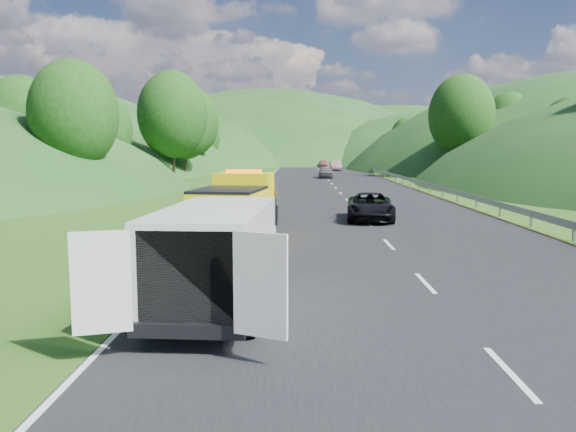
{
  "coord_description": "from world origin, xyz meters",
  "views": [
    {
      "loc": [
        -0.39,
        -16.65,
        3.58
      ],
      "look_at": [
        -0.73,
        2.22,
        1.3
      ],
      "focal_mm": 35.0,
      "sensor_mm": 36.0,
      "label": 1
    }
  ],
  "objects_px": {
    "spare_tire": "(232,322)",
    "passing_suv": "(370,221)",
    "tow_truck": "(237,205)",
    "woman": "(199,266)",
    "white_van": "(218,252)",
    "child": "(264,272)",
    "worker": "(245,312)",
    "suitcase": "(146,256)"
  },
  "relations": [
    {
      "from": "suitcase",
      "to": "tow_truck",
      "type": "bearing_deg",
      "value": 68.78
    },
    {
      "from": "passing_suv",
      "to": "child",
      "type": "bearing_deg",
      "value": -105.84
    },
    {
      "from": "child",
      "to": "worker",
      "type": "distance_m",
      "value": 3.95
    },
    {
      "from": "child",
      "to": "worker",
      "type": "height_order",
      "value": "worker"
    },
    {
      "from": "white_van",
      "to": "woman",
      "type": "bearing_deg",
      "value": 107.99
    },
    {
      "from": "white_van",
      "to": "child",
      "type": "xyz_separation_m",
      "value": [
        0.79,
        3.78,
        -1.31
      ]
    },
    {
      "from": "white_van",
      "to": "suitcase",
      "type": "relative_size",
      "value": 10.63
    },
    {
      "from": "spare_tire",
      "to": "passing_suv",
      "type": "xyz_separation_m",
      "value": [
        4.95,
        16.56,
        0.0
      ]
    },
    {
      "from": "passing_suv",
      "to": "worker",
      "type": "bearing_deg",
      "value": -101.48
    },
    {
      "from": "tow_truck",
      "to": "worker",
      "type": "relative_size",
      "value": 3.68
    },
    {
      "from": "suitcase",
      "to": "spare_tire",
      "type": "bearing_deg",
      "value": -59.14
    },
    {
      "from": "child",
      "to": "suitcase",
      "type": "relative_size",
      "value": 1.73
    },
    {
      "from": "tow_truck",
      "to": "woman",
      "type": "distance_m",
      "value": 5.68
    },
    {
      "from": "child",
      "to": "spare_tire",
      "type": "xyz_separation_m",
      "value": [
        -0.38,
        -4.72,
        0.0
      ]
    },
    {
      "from": "suitcase",
      "to": "spare_tire",
      "type": "relative_size",
      "value": 0.86
    },
    {
      "from": "child",
      "to": "worker",
      "type": "relative_size",
      "value": 0.61
    },
    {
      "from": "tow_truck",
      "to": "child",
      "type": "distance_m",
      "value": 6.69
    },
    {
      "from": "tow_truck",
      "to": "white_van",
      "type": "relative_size",
      "value": 0.98
    },
    {
      "from": "worker",
      "to": "suitcase",
      "type": "distance_m",
      "value": 5.85
    },
    {
      "from": "spare_tire",
      "to": "passing_suv",
      "type": "distance_m",
      "value": 17.28
    },
    {
      "from": "white_van",
      "to": "spare_tire",
      "type": "height_order",
      "value": "white_van"
    },
    {
      "from": "white_van",
      "to": "spare_tire",
      "type": "xyz_separation_m",
      "value": [
        0.41,
        -0.93,
        -1.31
      ]
    },
    {
      "from": "white_van",
      "to": "child",
      "type": "height_order",
      "value": "white_van"
    },
    {
      "from": "child",
      "to": "passing_suv",
      "type": "xyz_separation_m",
      "value": [
        4.57,
        11.84,
        0.0
      ]
    },
    {
      "from": "child",
      "to": "tow_truck",
      "type": "bearing_deg",
      "value": 132.73
    },
    {
      "from": "worker",
      "to": "passing_suv",
      "type": "xyz_separation_m",
      "value": [
        4.75,
        15.79,
        0.0
      ]
    },
    {
      "from": "woman",
      "to": "suitcase",
      "type": "bearing_deg",
      "value": 76.27
    },
    {
      "from": "white_van",
      "to": "worker",
      "type": "distance_m",
      "value": 1.46
    },
    {
      "from": "white_van",
      "to": "worker",
      "type": "bearing_deg",
      "value": -12.25
    },
    {
      "from": "woman",
      "to": "white_van",
      "type": "bearing_deg",
      "value": 175.67
    },
    {
      "from": "child",
      "to": "passing_suv",
      "type": "relative_size",
      "value": 0.22
    },
    {
      "from": "white_van",
      "to": "spare_tire",
      "type": "distance_m",
      "value": 1.66
    },
    {
      "from": "woman",
      "to": "child",
      "type": "height_order",
      "value": "woman"
    },
    {
      "from": "white_van",
      "to": "worker",
      "type": "relative_size",
      "value": 3.74
    },
    {
      "from": "tow_truck",
      "to": "child",
      "type": "height_order",
      "value": "tow_truck"
    },
    {
      "from": "woman",
      "to": "worker",
      "type": "distance_m",
      "value": 5.21
    },
    {
      "from": "spare_tire",
      "to": "worker",
      "type": "bearing_deg",
      "value": 75.13
    },
    {
      "from": "woman",
      "to": "spare_tire",
      "type": "xyz_separation_m",
      "value": [
        1.68,
        -5.63,
        0.0
      ]
    },
    {
      "from": "child",
      "to": "worker",
      "type": "bearing_deg",
      "value": -62.71
    },
    {
      "from": "worker",
      "to": "woman",
      "type": "bearing_deg",
      "value": 98.56
    },
    {
      "from": "child",
      "to": "suitcase",
      "type": "bearing_deg",
      "value": -161.73
    },
    {
      "from": "tow_truck",
      "to": "passing_suv",
      "type": "relative_size",
      "value": 1.34
    }
  ]
}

